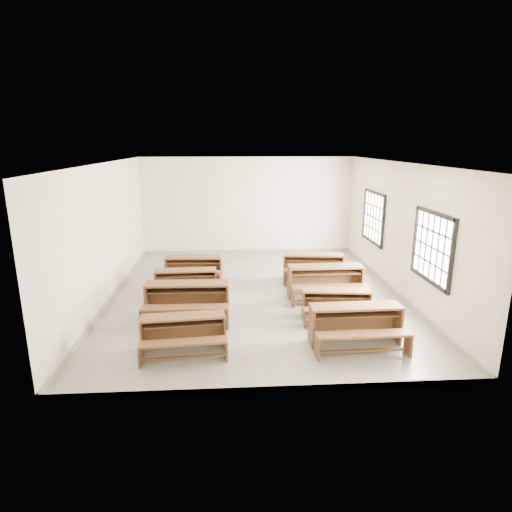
{
  "coord_description": "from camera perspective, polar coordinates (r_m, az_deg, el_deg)",
  "views": [
    {
      "loc": [
        -0.65,
        -9.93,
        3.65
      ],
      "look_at": [
        0.0,
        0.0,
        1.0
      ],
      "focal_mm": 30.0,
      "sensor_mm": 36.0,
      "label": 1
    }
  ],
  "objects": [
    {
      "name": "desk_set_0",
      "position": [
        7.85,
        -9.64,
        -9.84
      ],
      "size": [
        1.55,
        0.9,
        0.67
      ],
      "rotation": [
        0.0,
        0.0,
        0.08
      ],
      "color": "brown",
      "rests_on": "ground"
    },
    {
      "name": "desk_set_4",
      "position": [
        8.18,
        13.19,
        -8.62
      ],
      "size": [
        1.69,
        0.9,
        0.75
      ],
      "rotation": [
        0.0,
        0.0,
        0.02
      ],
      "color": "brown",
      "rests_on": "ground"
    },
    {
      "name": "desk_set_3",
      "position": [
        11.64,
        -8.33,
        -1.49
      ],
      "size": [
        1.56,
        0.87,
        0.68
      ],
      "rotation": [
        0.0,
        0.0,
        -0.06
      ],
      "color": "brown",
      "rests_on": "ground"
    },
    {
      "name": "desk_set_5",
      "position": [
        9.25,
        10.66,
        -6.11
      ],
      "size": [
        1.5,
        0.89,
        0.64
      ],
      "rotation": [
        0.0,
        0.0,
        -0.11
      ],
      "color": "brown",
      "rests_on": "ground"
    },
    {
      "name": "desk_set_1",
      "position": [
        9.2,
        -9.16,
        -5.58
      ],
      "size": [
        1.78,
        0.95,
        0.79
      ],
      "rotation": [
        0.0,
        0.0,
        -0.02
      ],
      "color": "brown",
      "rests_on": "ground"
    },
    {
      "name": "desk_set_6",
      "position": [
        10.42,
        9.26,
        -3.09
      ],
      "size": [
        1.78,
        0.94,
        0.8
      ],
      "rotation": [
        0.0,
        0.0,
        0.01
      ],
      "color": "brown",
      "rests_on": "ground"
    },
    {
      "name": "desk_set_2",
      "position": [
        10.54,
        -9.33,
        -3.32
      ],
      "size": [
        1.52,
        0.83,
        0.67
      ],
      "rotation": [
        0.0,
        0.0,
        0.04
      ],
      "color": "brown",
      "rests_on": "ground"
    },
    {
      "name": "room",
      "position": [
        10.07,
        0.51,
        6.3
      ],
      "size": [
        8.5,
        8.5,
        3.2
      ],
      "color": "gray",
      "rests_on": "ground"
    },
    {
      "name": "desk_set_7",
      "position": [
        11.71,
        7.61,
        -1.23
      ],
      "size": [
        1.69,
        1.01,
        0.72
      ],
      "rotation": [
        0.0,
        0.0,
        -0.12
      ],
      "color": "brown",
      "rests_on": "ground"
    }
  ]
}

